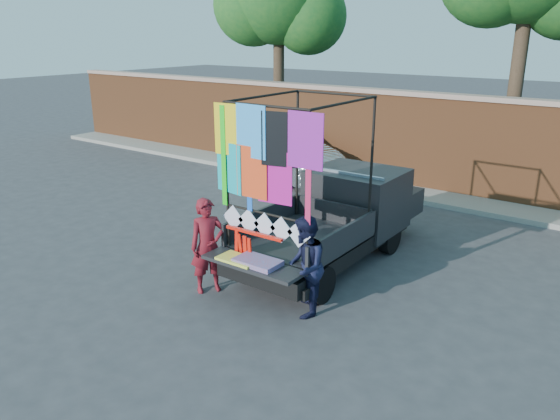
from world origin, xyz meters
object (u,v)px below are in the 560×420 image
Objects in this scene: sedan at (281,150)px; woman at (208,246)px; pickup_truck at (344,215)px; man at (305,267)px.

woman reaches higher than sedan.
pickup_truck reaches higher than man.
man reaches higher than sedan.
sedan is at bearing 59.84° from woman.
sedan is (-4.56, 4.22, -0.04)m from pickup_truck.
pickup_truck is 2.87m from woman.
pickup_truck is 3.11× the size of woman.
sedan is at bearing -172.32° from man.
pickup_truck is at bearing -110.79° from sedan.
woman is (3.58, -6.92, 0.05)m from sedan.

